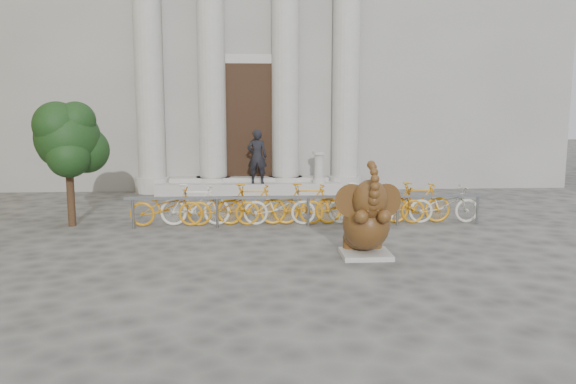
{
  "coord_description": "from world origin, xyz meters",
  "views": [
    {
      "loc": [
        0.18,
        -8.83,
        2.75
      ],
      "look_at": [
        0.84,
        2.21,
        1.1
      ],
      "focal_mm": 35.0,
      "sensor_mm": 36.0,
      "label": 1
    }
  ],
  "objects": [
    {
      "name": "entrance_steps",
      "position": [
        0.0,
        9.4,
        0.18
      ],
      "size": [
        6.0,
        1.2,
        0.36
      ],
      "primitive_type": "cube",
      "color": "#A8A59E",
      "rests_on": "ground"
    },
    {
      "name": "ground",
      "position": [
        0.0,
        0.0,
        0.0
      ],
      "size": [
        80.0,
        80.0,
        0.0
      ],
      "primitive_type": "plane",
      "color": "#474442",
      "rests_on": "ground"
    },
    {
      "name": "balustrade_post",
      "position": [
        2.24,
        9.1,
        0.83
      ],
      "size": [
        0.41,
        0.41,
        1.01
      ],
      "color": "#A8A59E",
      "rests_on": "entrance_steps"
    },
    {
      "name": "classical_building",
      "position": [
        0.0,
        14.93,
        5.98
      ],
      "size": [
        22.0,
        10.7,
        12.0
      ],
      "color": "gray",
      "rests_on": "ground"
    },
    {
      "name": "bike_rack",
      "position": [
        1.42,
        4.31,
        0.5
      ],
      "size": [
        8.52,
        0.53,
        1.0
      ],
      "color": "slate",
      "rests_on": "ground"
    },
    {
      "name": "elephant_statue",
      "position": [
        2.24,
        1.26,
        0.66
      ],
      "size": [
        1.22,
        1.34,
        1.82
      ],
      "rotation": [
        0.0,
        0.0,
        0.0
      ],
      "color": "#A8A59E",
      "rests_on": "ground"
    },
    {
      "name": "pedestrian",
      "position": [
        0.25,
        9.05,
        1.23
      ],
      "size": [
        0.67,
        0.48,
        1.73
      ],
      "primitive_type": "imported",
      "rotation": [
        0.0,
        0.0,
        3.04
      ],
      "color": "black",
      "rests_on": "entrance_steps"
    },
    {
      "name": "tree",
      "position": [
        -4.11,
        4.42,
        2.03
      ],
      "size": [
        1.68,
        1.53,
        2.91
      ],
      "color": "#332114",
      "rests_on": "ground"
    }
  ]
}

